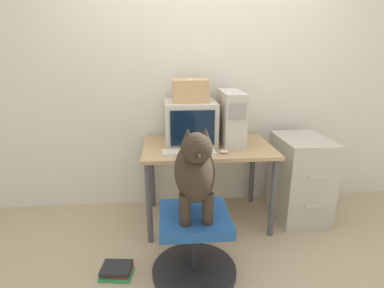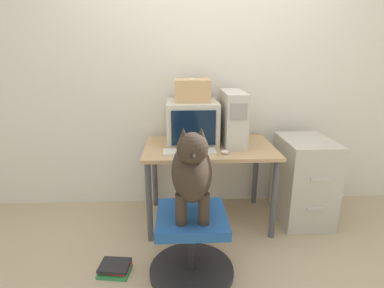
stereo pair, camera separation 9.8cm
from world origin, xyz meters
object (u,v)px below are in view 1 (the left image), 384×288
object	(u,v)px
office_chair	(194,245)
cardboard_box	(190,90)
dog	(195,170)
pc_tower	(231,117)
book_stack_floor	(117,270)
filing_cabinet	(300,178)
keyboard	(189,152)
crt_monitor	(190,122)

from	to	relation	value
office_chair	cardboard_box	xyz separation A→B (m)	(0.04, 0.82, 0.95)
dog	cardboard_box	bearing A→B (deg)	87.03
pc_tower	book_stack_floor	size ratio (longest dim) A/B	2.11
pc_tower	cardboard_box	bearing A→B (deg)	174.06
pc_tower	filing_cabinet	distance (m)	0.87
filing_cabinet	book_stack_floor	distance (m)	1.77
filing_cabinet	cardboard_box	world-z (taller)	cardboard_box
keyboard	book_stack_floor	world-z (taller)	keyboard
book_stack_floor	crt_monitor	bearing A→B (deg)	52.93
dog	crt_monitor	bearing A→B (deg)	87.01
crt_monitor	keyboard	size ratio (longest dim) A/B	1.05
office_chair	book_stack_floor	xyz separation A→B (m)	(-0.55, 0.04, -0.20)
crt_monitor	filing_cabinet	size ratio (longest dim) A/B	0.58
keyboard	office_chair	world-z (taller)	keyboard
crt_monitor	keyboard	xyz separation A→B (m)	(-0.04, -0.31, -0.17)
crt_monitor	office_chair	world-z (taller)	crt_monitor
keyboard	dog	distance (m)	0.53
keyboard	cardboard_box	world-z (taller)	cardboard_box
filing_cabinet	cardboard_box	distance (m)	1.30
crt_monitor	book_stack_floor	distance (m)	1.31
dog	book_stack_floor	xyz separation A→B (m)	(-0.55, 0.06, -0.76)
crt_monitor	filing_cabinet	bearing A→B (deg)	-6.46
office_chair	filing_cabinet	bearing A→B (deg)	33.69
pc_tower	cardboard_box	size ratio (longest dim) A/B	1.69
keyboard	book_stack_floor	size ratio (longest dim) A/B	1.78
keyboard	office_chair	size ratio (longest dim) A/B	0.71
dog	cardboard_box	size ratio (longest dim) A/B	2.08
crt_monitor	dog	xyz separation A→B (m)	(-0.04, -0.84, -0.11)
pc_tower	office_chair	size ratio (longest dim) A/B	0.84
pc_tower	keyboard	xyz separation A→B (m)	(-0.39, -0.28, -0.22)
dog	filing_cabinet	world-z (taller)	dog
book_stack_floor	filing_cabinet	bearing A→B (deg)	22.59
filing_cabinet	cardboard_box	bearing A→B (deg)	173.32
book_stack_floor	pc_tower	bearing A→B (deg)	38.43
pc_tower	book_stack_floor	world-z (taller)	pc_tower
crt_monitor	cardboard_box	distance (m)	0.28
filing_cabinet	dog	bearing A→B (deg)	-145.63
crt_monitor	cardboard_box	world-z (taller)	cardboard_box
crt_monitor	dog	size ratio (longest dim) A/B	0.72
pc_tower	office_chair	world-z (taller)	pc_tower
keyboard	book_stack_floor	distance (m)	1.01
crt_monitor	dog	distance (m)	0.84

